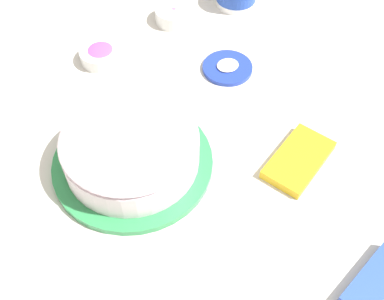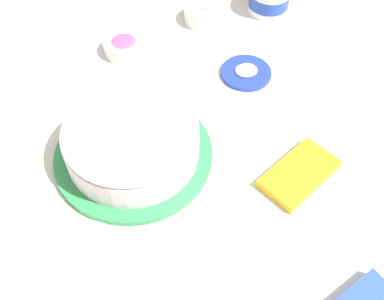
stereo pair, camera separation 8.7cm
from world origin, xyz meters
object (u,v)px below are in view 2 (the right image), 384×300
object	(u,v)px
frosted_cake	(132,142)
frosting_tub_lid	(246,73)
candy_box_lower	(299,174)
sprinkle_bowl_rainbow	(124,45)
sprinkle_bowl_pink	(203,14)

from	to	relation	value
frosted_cake	frosting_tub_lid	distance (m)	0.33
frosting_tub_lid	candy_box_lower	world-z (taller)	candy_box_lower
candy_box_lower	sprinkle_bowl_rainbow	bearing A→B (deg)	-88.44
frosting_tub_lid	candy_box_lower	xyz separation A→B (m)	(0.03, 0.29, 0.00)
frosting_tub_lid	candy_box_lower	bearing A→B (deg)	83.48
sprinkle_bowl_rainbow	sprinkle_bowl_pink	size ratio (longest dim) A/B	1.03
sprinkle_bowl_rainbow	candy_box_lower	size ratio (longest dim) A/B	0.64
sprinkle_bowl_pink	candy_box_lower	distance (m)	0.51
sprinkle_bowl_pink	frosted_cake	bearing A→B (deg)	49.65
frosted_cake	candy_box_lower	size ratio (longest dim) A/B	2.04
frosting_tub_lid	candy_box_lower	distance (m)	0.29
candy_box_lower	sprinkle_bowl_pink	bearing A→B (deg)	-113.47
sprinkle_bowl_pink	candy_box_lower	bearing A→B (deg)	87.68
frosting_tub_lid	frosted_cake	bearing A→B (deg)	22.41
frosting_tub_lid	sprinkle_bowl_pink	size ratio (longest dim) A/B	1.21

